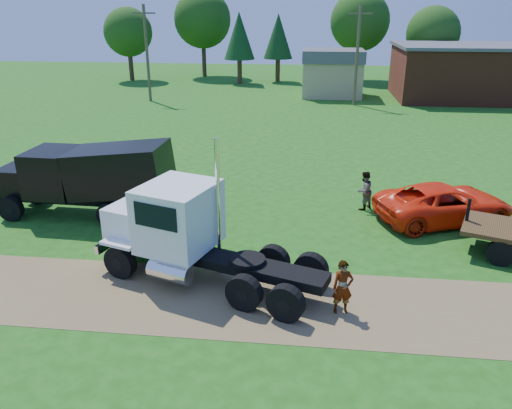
# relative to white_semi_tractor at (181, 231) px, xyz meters

# --- Properties ---
(ground) EXTENTS (140.00, 140.00, 0.00)m
(ground) POSITION_rel_white_semi_tractor_xyz_m (2.26, -1.54, -1.67)
(ground) COLOR #1B5111
(ground) RESTS_ON ground
(dirt_track) EXTENTS (120.00, 4.20, 0.01)m
(dirt_track) POSITION_rel_white_semi_tractor_xyz_m (2.26, -1.54, -1.66)
(dirt_track) COLOR olive
(dirt_track) RESTS_ON ground
(white_semi_tractor) EXTENTS (8.22, 4.91, 4.88)m
(white_semi_tractor) POSITION_rel_white_semi_tractor_xyz_m (0.00, 0.00, 0.00)
(white_semi_tractor) COLOR black
(white_semi_tractor) RESTS_ON ground
(black_dump_truck) EXTENTS (8.01, 2.69, 3.45)m
(black_dump_truck) POSITION_rel_white_semi_tractor_xyz_m (-5.30, 4.70, 0.23)
(black_dump_truck) COLOR black
(black_dump_truck) RESTS_ON ground
(orange_pickup) EXTENTS (6.57, 4.65, 1.66)m
(orange_pickup) POSITION_rel_white_semi_tractor_xyz_m (10.19, 5.81, -0.84)
(orange_pickup) COLOR red
(orange_pickup) RESTS_ON ground
(spectator_a) EXTENTS (0.71, 0.53, 1.75)m
(spectator_a) POSITION_rel_white_semi_tractor_xyz_m (5.43, -1.82, -0.79)
(spectator_a) COLOR #999999
(spectator_a) RESTS_ON ground
(spectator_b) EXTENTS (1.12, 1.11, 1.82)m
(spectator_b) POSITION_rel_white_semi_tractor_xyz_m (6.83, 6.83, -0.76)
(spectator_b) COLOR #999999
(spectator_b) RESTS_ON ground
(brick_building) EXTENTS (15.40, 10.40, 5.30)m
(brick_building) POSITION_rel_white_semi_tractor_xyz_m (20.26, 38.46, 0.99)
(brick_building) COLOR brown
(brick_building) RESTS_ON ground
(tan_shed) EXTENTS (6.20, 5.40, 4.70)m
(tan_shed) POSITION_rel_white_semi_tractor_xyz_m (6.26, 38.46, 0.76)
(tan_shed) COLOR tan
(tan_shed) RESTS_ON ground
(utility_poles) EXTENTS (42.20, 0.28, 9.00)m
(utility_poles) POSITION_rel_white_semi_tractor_xyz_m (8.26, 33.46, 3.05)
(utility_poles) COLOR brown
(utility_poles) RESTS_ON ground
(tree_row) EXTENTS (56.35, 12.44, 10.92)m
(tree_row) POSITION_rel_white_semi_tractor_xyz_m (3.41, 49.69, 4.78)
(tree_row) COLOR #332215
(tree_row) RESTS_ON ground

